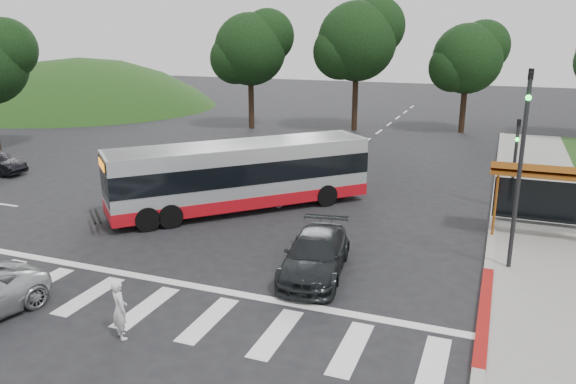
% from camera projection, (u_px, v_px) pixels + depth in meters
% --- Properties ---
extents(ground, '(140.00, 140.00, 0.00)m').
position_uv_depth(ground, '(227.00, 247.00, 20.44)').
color(ground, black).
rests_on(ground, ground).
extents(sidewalk_east, '(4.00, 40.00, 0.12)m').
position_uv_depth(sidewalk_east, '(544.00, 215.00, 23.80)').
color(sidewalk_east, gray).
rests_on(sidewalk_east, ground).
extents(curb_east, '(0.30, 40.00, 0.15)m').
position_uv_depth(curb_east, '(495.00, 209.00, 24.49)').
color(curb_east, '#9E9991').
rests_on(curb_east, ground).
extents(curb_east_red, '(0.32, 6.00, 0.15)m').
position_uv_depth(curb_east_red, '(484.00, 312.00, 15.52)').
color(curb_east_red, maroon).
rests_on(curb_east_red, ground).
extents(hillside_nw, '(44.00, 44.00, 10.00)m').
position_uv_depth(hillside_nw, '(84.00, 107.00, 58.40)').
color(hillside_nw, '#174014').
rests_on(hillside_nw, ground).
extents(crosswalk_ladder, '(18.00, 2.60, 0.01)m').
position_uv_depth(crosswalk_ladder, '(146.00, 307.00, 15.96)').
color(crosswalk_ladder, silver).
rests_on(crosswalk_ladder, ground).
extents(bus_shelter, '(4.20, 1.60, 2.86)m').
position_uv_depth(bus_shelter, '(550.00, 178.00, 20.64)').
color(bus_shelter, '#995219').
rests_on(bus_shelter, sidewalk_east).
extents(traffic_signal_ne_tall, '(0.18, 0.37, 6.50)m').
position_uv_depth(traffic_signal_ne_tall, '(522.00, 155.00, 17.39)').
color(traffic_signal_ne_tall, black).
rests_on(traffic_signal_ne_tall, ground).
extents(traffic_signal_ne_short, '(0.18, 0.37, 4.00)m').
position_uv_depth(traffic_signal_ne_short, '(515.00, 154.00, 24.06)').
color(traffic_signal_ne_short, black).
rests_on(traffic_signal_ne_short, ground).
extents(tree_north_a, '(6.60, 6.15, 10.17)m').
position_uv_depth(tree_north_a, '(358.00, 40.00, 42.57)').
color(tree_north_a, black).
rests_on(tree_north_a, ground).
extents(tree_north_b, '(5.72, 5.33, 8.43)m').
position_uv_depth(tree_north_b, '(468.00, 58.00, 41.95)').
color(tree_north_b, black).
rests_on(tree_north_b, ground).
extents(tree_north_c, '(6.16, 5.74, 9.30)m').
position_uv_depth(tree_north_c, '(251.00, 48.00, 43.72)').
color(tree_north_c, black).
rests_on(tree_north_c, ground).
extents(transit_bus, '(9.69, 9.83, 2.93)m').
position_uv_depth(transit_bus, '(241.00, 177.00, 24.37)').
color(transit_bus, '#ADAFB2').
rests_on(transit_bus, ground).
extents(pedestrian, '(0.69, 0.65, 1.59)m').
position_uv_depth(pedestrian, '(120.00, 309.00, 14.19)').
color(pedestrian, silver).
rests_on(pedestrian, ground).
extents(dark_sedan, '(2.48, 4.78, 1.33)m').
position_uv_depth(dark_sedan, '(315.00, 255.00, 17.98)').
color(dark_sedan, black).
rests_on(dark_sedan, ground).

